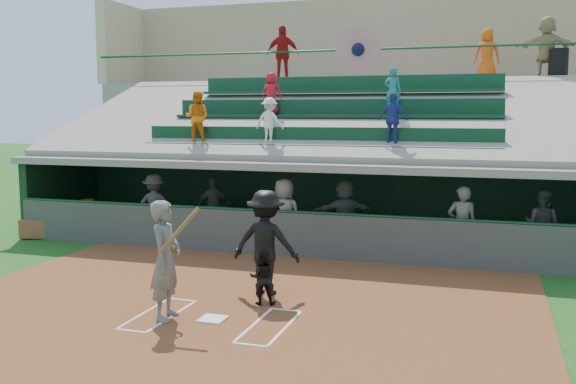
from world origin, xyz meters
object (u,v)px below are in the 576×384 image
(catcher, at_px, (262,277))
(batter_at_plate, at_px, (166,260))
(home_plate, at_px, (213,319))
(white_table, at_px, (91,222))
(trash_bin, at_px, (558,63))
(water_cooler, at_px, (88,206))

(catcher, bearing_deg, batter_at_plate, 30.38)
(home_plate, xyz_separation_m, catcher, (0.50, 1.12, 0.48))
(catcher, distance_m, white_table, 8.61)
(catcher, height_order, white_table, catcher)
(catcher, distance_m, trash_bin, 13.40)
(white_table, height_order, water_cooler, water_cooler)
(water_cooler, bearing_deg, batter_at_plate, -46.55)
(catcher, xyz_separation_m, white_table, (-7.07, 4.92, -0.16))
(water_cooler, bearing_deg, white_table, 59.23)
(home_plate, bearing_deg, white_table, 137.41)
(batter_at_plate, xyz_separation_m, water_cooler, (-5.83, 6.15, -0.19))
(home_plate, relative_size, catcher, 0.43)
(white_table, bearing_deg, batter_at_plate, -24.72)
(water_cooler, distance_m, trash_bin, 14.95)
(batter_at_plate, distance_m, water_cooler, 8.47)
(batter_at_plate, xyz_separation_m, trash_bin, (7.05, 12.48, 4.00))
(batter_at_plate, bearing_deg, trash_bin, 60.53)
(trash_bin, bearing_deg, home_plate, -117.00)
(batter_at_plate, bearing_deg, catcher, 45.15)
(batter_at_plate, distance_m, catcher, 1.87)
(water_cooler, bearing_deg, home_plate, -42.26)
(white_table, bearing_deg, water_cooler, -98.60)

